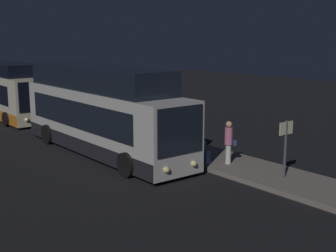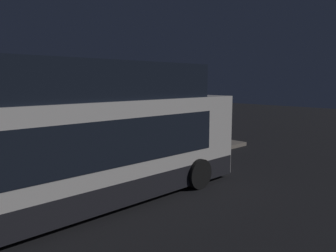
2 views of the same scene
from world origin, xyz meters
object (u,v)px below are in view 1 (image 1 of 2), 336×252
sign_post (286,141)px  bus_lead (102,115)px  passenger_with_bags (199,140)px  trash_bin (152,127)px  bus_second (3,92)px  passenger_waiting (171,123)px  suitcase (205,157)px  passenger_boarding (229,140)px

sign_post → bus_lead: bearing=-159.7°
passenger_with_bags → trash_bin: size_ratio=2.63×
bus_second → bus_lead: bearing=-0.0°
bus_lead → sign_post: bus_lead is taller
passenger_waiting → suitcase: size_ratio=1.87×
passenger_boarding → passenger_waiting: bearing=175.4°
passenger_boarding → suitcase: bearing=-115.3°
passenger_boarding → suitcase: size_ratio=2.15×
passenger_with_bags → suitcase: 0.86m
suitcase → sign_post: sign_post is taller
passenger_waiting → sign_post: sign_post is taller
passenger_with_bags → trash_bin: passenger_with_bags is taller
bus_second → passenger_with_bags: 18.19m
passenger_boarding → passenger_waiting: (-5.25, 1.06, -0.16)m
passenger_boarding → passenger_waiting: passenger_boarding is taller
suitcase → sign_post: 3.66m
suitcase → passenger_boarding: bearing=57.9°
passenger_waiting → bus_second: bearing=-34.6°
bus_second → suitcase: size_ratio=13.30×
bus_second → suitcase: bearing=6.2°
bus_second → sign_post: bus_second is taller
passenger_waiting → trash_bin: bearing=-57.8°
passenger_boarding → bus_second: bearing=-164.6°
suitcase → trash_bin: (-6.75, 2.18, 0.01)m
passenger_with_bags → sign_post: 4.02m
bus_lead → passenger_boarding: bus_lead is taller
sign_post → trash_bin: 10.18m
passenger_waiting → bus_lead: bearing=33.8°
bus_lead → sign_post: size_ratio=5.16×
bus_lead → suitcase: 5.66m
bus_second → passenger_waiting: 14.47m
bus_second → passenger_waiting: bearing=15.8°
bus_lead → sign_post: bearing=20.3°
bus_lead → bus_second: size_ratio=1.01×
passenger_with_bags → trash_bin: (-6.18, 2.04, -0.61)m
bus_lead → sign_post: (8.42, 3.11, -0.20)m
bus_second → passenger_waiting: bus_second is taller
passenger_waiting → suitcase: bearing=107.5°
passenger_boarding → sign_post: (2.77, 0.23, 0.43)m
bus_second → trash_bin: size_ratio=17.72×
suitcase → trash_bin: bearing=162.1°
passenger_waiting → sign_post: size_ratio=0.72×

